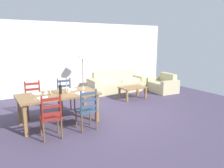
{
  "coord_description": "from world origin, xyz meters",
  "views": [
    {
      "loc": [
        -2.81,
        -4.95,
        2.03
      ],
      "look_at": [
        0.48,
        0.44,
        0.75
      ],
      "focal_mm": 34.89,
      "sensor_mm": 36.0,
      "label": 1
    }
  ],
  "objects_px": {
    "dining_chair_far_right": "(66,95)",
    "wine_glass_near_right": "(83,88)",
    "wine_bottle": "(60,89)",
    "dining_table": "(58,97)",
    "dining_chair_far_left": "(34,99)",
    "armchair_upholstered": "(163,85)",
    "wine_glass_far_left": "(44,90)",
    "standing_lamp": "(82,57)",
    "coffee_cup_primary": "(69,90)",
    "coffee_table": "(133,89)",
    "dining_chair_near_left": "(51,117)",
    "wine_glass_near_left": "(46,92)",
    "couch": "(116,84)",
    "dining_chair_near_right": "(87,110)"
  },
  "relations": [
    {
      "from": "dining_chair_far_right",
      "to": "wine_glass_near_right",
      "type": "distance_m",
      "value": 0.99
    },
    {
      "from": "dining_table",
      "to": "coffee_table",
      "type": "xyz_separation_m",
      "value": [
        2.93,
        0.91,
        -0.31
      ]
    },
    {
      "from": "coffee_table",
      "to": "armchair_upholstered",
      "type": "xyz_separation_m",
      "value": [
        1.71,
        0.24,
        -0.11
      ]
    },
    {
      "from": "wine_glass_near_right",
      "to": "coffee_cup_primary",
      "type": "height_order",
      "value": "wine_glass_near_right"
    },
    {
      "from": "wine_glass_far_left",
      "to": "coffee_cup_primary",
      "type": "bearing_deg",
      "value": -11.82
    },
    {
      "from": "wine_glass_near_right",
      "to": "wine_glass_far_left",
      "type": "xyz_separation_m",
      "value": [
        -0.89,
        0.28,
        0.0
      ]
    },
    {
      "from": "dining_chair_far_right",
      "to": "wine_glass_far_left",
      "type": "height_order",
      "value": "dining_chair_far_right"
    },
    {
      "from": "wine_glass_far_left",
      "to": "dining_chair_far_right",
      "type": "bearing_deg",
      "value": 40.3
    },
    {
      "from": "dining_table",
      "to": "armchair_upholstered",
      "type": "distance_m",
      "value": 4.8
    },
    {
      "from": "dining_chair_near_left",
      "to": "armchair_upholstered",
      "type": "height_order",
      "value": "dining_chair_near_left"
    },
    {
      "from": "dining_table",
      "to": "armchair_upholstered",
      "type": "bearing_deg",
      "value": 13.94
    },
    {
      "from": "dining_table",
      "to": "wine_glass_near_left",
      "type": "height_order",
      "value": "wine_glass_near_left"
    },
    {
      "from": "dining_chair_near_left",
      "to": "dining_chair_far_right",
      "type": "bearing_deg",
      "value": 60.72
    },
    {
      "from": "dining_table",
      "to": "coffee_table",
      "type": "distance_m",
      "value": 3.08
    },
    {
      "from": "wine_glass_near_right",
      "to": "standing_lamp",
      "type": "bearing_deg",
      "value": 66.38
    },
    {
      "from": "wine_bottle",
      "to": "wine_glass_near_right",
      "type": "distance_m",
      "value": 0.56
    },
    {
      "from": "wine_glass_far_left",
      "to": "standing_lamp",
      "type": "distance_m",
      "value": 2.98
    },
    {
      "from": "dining_table",
      "to": "couch",
      "type": "distance_m",
      "value": 3.71
    },
    {
      "from": "wine_glass_near_right",
      "to": "wine_glass_far_left",
      "type": "bearing_deg",
      "value": 162.74
    },
    {
      "from": "wine_glass_near_right",
      "to": "standing_lamp",
      "type": "xyz_separation_m",
      "value": [
        1.07,
        2.46,
        0.55
      ]
    },
    {
      "from": "dining_chair_far_left",
      "to": "coffee_cup_primary",
      "type": "relative_size",
      "value": 10.67
    },
    {
      "from": "coffee_cup_primary",
      "to": "standing_lamp",
      "type": "distance_m",
      "value": 2.76
    },
    {
      "from": "dining_chair_near_right",
      "to": "wine_glass_far_left",
      "type": "height_order",
      "value": "dining_chair_near_right"
    },
    {
      "from": "coffee_cup_primary",
      "to": "coffee_table",
      "type": "xyz_separation_m",
      "value": [
        2.66,
        0.9,
        -0.44
      ]
    },
    {
      "from": "wine_glass_near_right",
      "to": "coffee_table",
      "type": "relative_size",
      "value": 0.18
    },
    {
      "from": "dining_chair_near_left",
      "to": "wine_bottle",
      "type": "xyz_separation_m",
      "value": [
        0.46,
        0.72,
        0.39
      ]
    },
    {
      "from": "wine_glass_near_left",
      "to": "armchair_upholstered",
      "type": "distance_m",
      "value": 5.15
    },
    {
      "from": "coffee_table",
      "to": "standing_lamp",
      "type": "xyz_separation_m",
      "value": [
        -1.26,
        1.4,
        1.06
      ]
    },
    {
      "from": "dining_chair_far_right",
      "to": "wine_glass_near_left",
      "type": "distance_m",
      "value": 1.22
    },
    {
      "from": "dining_chair_far_left",
      "to": "coffee_cup_primary",
      "type": "height_order",
      "value": "dining_chair_far_left"
    },
    {
      "from": "wine_bottle",
      "to": "dining_table",
      "type": "bearing_deg",
      "value": 129.64
    },
    {
      "from": "dining_chair_near_left",
      "to": "coffee_table",
      "type": "distance_m",
      "value": 3.75
    },
    {
      "from": "dining_chair_near_right",
      "to": "wine_glass_far_left",
      "type": "bearing_deg",
      "value": 129.66
    },
    {
      "from": "coffee_table",
      "to": "armchair_upholstered",
      "type": "bearing_deg",
      "value": 8.14
    },
    {
      "from": "wine_glass_near_left",
      "to": "dining_table",
      "type": "bearing_deg",
      "value": 20.66
    },
    {
      "from": "wine_glass_near_right",
      "to": "standing_lamp",
      "type": "relative_size",
      "value": 0.1
    },
    {
      "from": "coffee_table",
      "to": "wine_glass_near_left",
      "type": "bearing_deg",
      "value": -162.46
    },
    {
      "from": "dining_chair_near_left",
      "to": "couch",
      "type": "height_order",
      "value": "dining_chair_near_left"
    },
    {
      "from": "coffee_table",
      "to": "wine_glass_near_right",
      "type": "bearing_deg",
      "value": -155.69
    },
    {
      "from": "dining_chair_near_left",
      "to": "wine_bottle",
      "type": "height_order",
      "value": "wine_bottle"
    },
    {
      "from": "wine_bottle",
      "to": "wine_glass_near_right",
      "type": "relative_size",
      "value": 1.96
    },
    {
      "from": "dining_chair_near_left",
      "to": "dining_chair_far_right",
      "type": "xyz_separation_m",
      "value": [
        0.86,
        1.53,
        0.0
      ]
    },
    {
      "from": "dining_chair_far_left",
      "to": "couch",
      "type": "distance_m",
      "value": 3.7
    },
    {
      "from": "dining_chair_far_right",
      "to": "wine_glass_near_right",
      "type": "relative_size",
      "value": 5.96
    },
    {
      "from": "dining_chair_near_left",
      "to": "wine_glass_near_right",
      "type": "bearing_deg",
      "value": 31.77
    },
    {
      "from": "coffee_cup_primary",
      "to": "couch",
      "type": "distance_m",
      "value": 3.51
    },
    {
      "from": "wine_glass_near_left",
      "to": "dining_chair_near_left",
      "type": "bearing_deg",
      "value": -98.72
    },
    {
      "from": "dining_table",
      "to": "wine_glass_near_right",
      "type": "height_order",
      "value": "wine_glass_near_right"
    },
    {
      "from": "dining_chair_far_right",
      "to": "armchair_upholstered",
      "type": "xyz_separation_m",
      "value": [
        4.19,
        0.39,
        -0.23
      ]
    },
    {
      "from": "dining_chair_far_left",
      "to": "armchair_upholstered",
      "type": "xyz_separation_m",
      "value": [
        5.06,
        0.36,
        -0.23
      ]
    }
  ]
}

